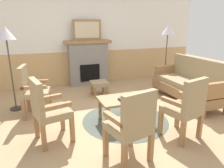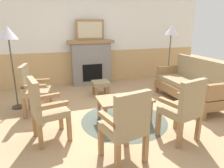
# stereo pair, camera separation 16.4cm
# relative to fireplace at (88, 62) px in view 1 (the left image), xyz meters

# --- Properties ---
(ground_plane) EXTENTS (14.00, 14.00, 0.00)m
(ground_plane) POSITION_rel_fireplace_xyz_m (0.00, -2.35, -0.65)
(ground_plane) COLOR tan
(wall_back) EXTENTS (7.20, 0.14, 2.70)m
(wall_back) POSITION_rel_fireplace_xyz_m (0.00, 0.25, 0.66)
(wall_back) COLOR white
(wall_back) RESTS_ON ground_plane
(fireplace) EXTENTS (1.30, 0.44, 1.28)m
(fireplace) POSITION_rel_fireplace_xyz_m (0.00, 0.00, 0.00)
(fireplace) COLOR gray
(fireplace) RESTS_ON ground_plane
(framed_picture) EXTENTS (0.80, 0.04, 0.56)m
(framed_picture) POSITION_rel_fireplace_xyz_m (0.00, 0.00, 0.91)
(framed_picture) COLOR olive
(framed_picture) RESTS_ON fireplace
(couch) EXTENTS (0.70, 1.80, 0.98)m
(couch) POSITION_rel_fireplace_xyz_m (1.80, -2.15, -0.26)
(couch) COLOR olive
(couch) RESTS_ON ground_plane
(coffee_table) EXTENTS (0.96, 0.56, 0.44)m
(coffee_table) POSITION_rel_fireplace_xyz_m (0.06, -2.55, -0.27)
(coffee_table) COLOR olive
(coffee_table) RESTS_ON ground_plane
(round_rug) EXTENTS (1.59, 1.59, 0.01)m
(round_rug) POSITION_rel_fireplace_xyz_m (0.06, -2.55, -0.65)
(round_rug) COLOR #4C564C
(round_rug) RESTS_ON ground_plane
(book_on_table) EXTENTS (0.22, 0.17, 0.03)m
(book_on_table) POSITION_rel_fireplace_xyz_m (-0.00, -2.65, -0.20)
(book_on_table) COLOR black
(book_on_table) RESTS_ON coffee_table
(footstool) EXTENTS (0.40, 0.40, 0.36)m
(footstool) POSITION_rel_fireplace_xyz_m (-0.00, -1.09, -0.37)
(footstool) COLOR olive
(footstool) RESTS_ON ground_plane
(armchair_near_fireplace) EXTENTS (0.55, 0.55, 0.98)m
(armchair_near_fireplace) POSITION_rel_fireplace_xyz_m (-1.52, -1.73, -0.11)
(armchair_near_fireplace) COLOR olive
(armchair_near_fireplace) RESTS_ON ground_plane
(armchair_by_window_left) EXTENTS (0.58, 0.58, 0.98)m
(armchair_by_window_left) POSITION_rel_fireplace_xyz_m (-1.30, -2.80, -0.11)
(armchair_by_window_left) COLOR olive
(armchair_by_window_left) RESTS_ON ground_plane
(armchair_front_left) EXTENTS (0.58, 0.58, 0.98)m
(armchair_front_left) POSITION_rel_fireplace_xyz_m (-0.35, -3.65, -0.11)
(armchair_front_left) COLOR olive
(armchair_front_left) RESTS_ON ground_plane
(armchair_front_center) EXTENTS (0.58, 0.58, 0.98)m
(armchair_front_center) POSITION_rel_fireplace_xyz_m (0.65, -3.43, -0.11)
(armchair_front_center) COLOR olive
(armchair_front_center) RESTS_ON ground_plane
(floor_lamp_by_couch) EXTENTS (0.36, 0.36, 1.68)m
(floor_lamp_by_couch) POSITION_rel_fireplace_xyz_m (2.10, -0.79, 0.80)
(floor_lamp_by_couch) COLOR #332D28
(floor_lamp_by_couch) RESTS_ON ground_plane
(floor_lamp_by_chairs) EXTENTS (0.36, 0.36, 1.68)m
(floor_lamp_by_chairs) POSITION_rel_fireplace_xyz_m (-1.89, -1.30, 0.80)
(floor_lamp_by_chairs) COLOR #332D28
(floor_lamp_by_chairs) RESTS_ON ground_plane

